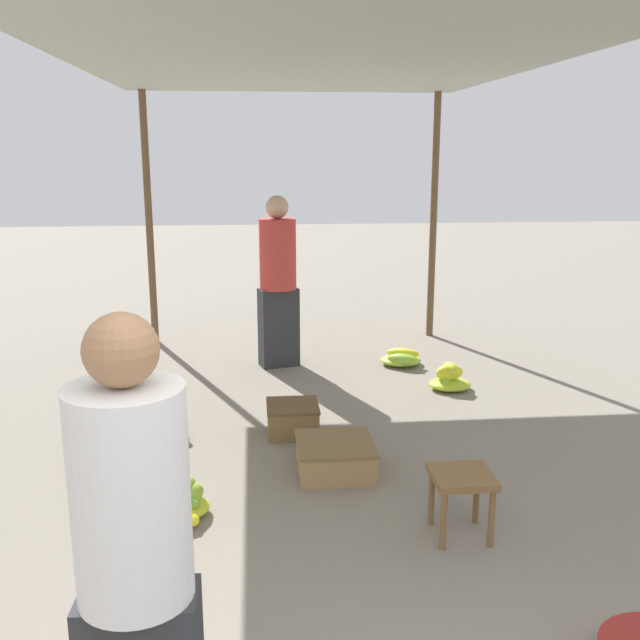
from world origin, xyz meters
name	(u,v)px	position (x,y,z in m)	size (l,w,h in m)	color
canopy_post_back_left	(149,220)	(-1.62, 6.74, 1.40)	(0.08, 0.08, 2.80)	brown
canopy_post_back_right	(434,218)	(1.62, 6.74, 1.40)	(0.08, 0.08, 2.80)	brown
canopy_tarp	(320,47)	(0.00, 3.52, 2.82)	(3.63, 6.84, 0.04)	#9EA399
vendor_foreground	(136,568)	(-0.85, 0.66, 0.89)	(0.39, 0.37, 1.71)	#2D2D33
stool	(462,485)	(0.68, 2.24, 0.31)	(0.34, 0.34, 0.39)	brown
banana_pile_left_0	(180,502)	(-0.94, 2.62, 0.09)	(0.43, 0.45, 0.23)	#78B437
banana_pile_left_1	(155,429)	(-1.24, 3.82, 0.09)	(0.53, 0.40, 0.21)	#B6CD2B
banana_pile_right_0	(449,378)	(1.31, 4.76, 0.11)	(0.39, 0.34, 0.26)	#C8D428
banana_pile_right_1	(402,359)	(1.03, 5.55, 0.07)	(0.42, 0.45, 0.18)	#88BB34
crate_near	(335,457)	(0.06, 3.13, 0.11)	(0.53, 0.53, 0.22)	#9E7A4C
crate_mid	(293,419)	(-0.19, 3.85, 0.12)	(0.40, 0.40, 0.24)	brown
shopper_walking_mid	(278,279)	(-0.22, 5.67, 0.90)	(0.46, 0.46, 1.73)	#2D2D33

